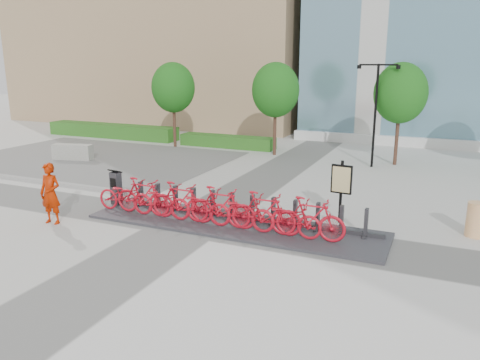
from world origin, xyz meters
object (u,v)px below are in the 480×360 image
at_px(worker_red, 50,194).
at_px(map_sign, 341,182).
at_px(bike_0, 125,196).
at_px(jersey_barrier, 73,152).
at_px(construction_barrel, 476,220).
at_px(kiosk, 116,187).

relative_size(worker_red, map_sign, 0.97).
relative_size(bike_0, jersey_barrier, 1.01).
distance_m(construction_barrel, jersey_barrier, 19.62).
distance_m(bike_0, construction_barrel, 11.14).
xyz_separation_m(jersey_barrier, map_sign, (15.24, -4.38, 0.95)).
relative_size(construction_barrel, jersey_barrier, 0.49).
bearing_deg(map_sign, jersey_barrier, 169.71).
height_order(construction_barrel, jersey_barrier, construction_barrel).
bearing_deg(map_sign, kiosk, -163.30).
xyz_separation_m(worker_red, construction_barrel, (12.44, 4.16, -0.47)).
height_order(bike_0, map_sign, map_sign).
distance_m(bike_0, jersey_barrier, 10.52).
relative_size(worker_red, construction_barrel, 1.89).
bearing_deg(kiosk, map_sign, 15.56).
relative_size(bike_0, map_sign, 1.05).
height_order(bike_0, jersey_barrier, bike_0).
bearing_deg(bike_0, jersey_barrier, 52.31).
height_order(bike_0, worker_red, worker_red).
xyz_separation_m(bike_0, jersey_barrier, (-8.32, 6.43, -0.23)).
distance_m(construction_barrel, map_sign, 4.07).
distance_m(jersey_barrier, map_sign, 15.88).
distance_m(kiosk, map_sign, 7.90).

